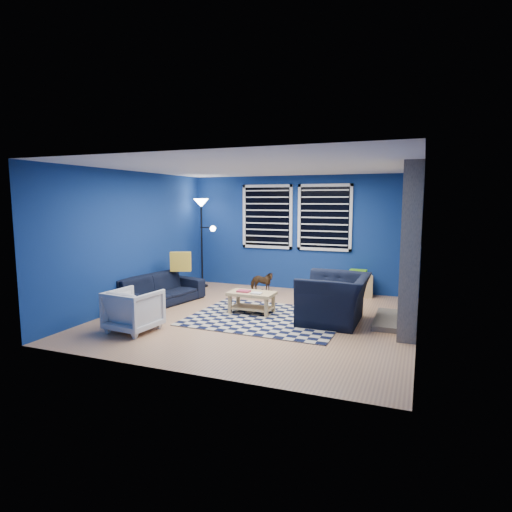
{
  "coord_description": "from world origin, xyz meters",
  "views": [
    {
      "loc": [
        2.51,
        -6.56,
        1.97
      ],
      "look_at": [
        -0.17,
        0.3,
        1.0
      ],
      "focal_mm": 30.0,
      "sensor_mm": 36.0,
      "label": 1
    }
  ],
  "objects_px": {
    "tv": "(419,231)",
    "armchair_bent": "(134,310)",
    "rocking_horse": "(262,282)",
    "sofa": "(158,290)",
    "floor_lamp": "(202,215)",
    "armchair_big": "(334,299)",
    "cabinet": "(358,285)",
    "coffee_table": "(252,298)"
  },
  "relations": [
    {
      "from": "armchair_bent",
      "to": "rocking_horse",
      "type": "bearing_deg",
      "value": -102.12
    },
    {
      "from": "coffee_table",
      "to": "floor_lamp",
      "type": "height_order",
      "value": "floor_lamp"
    },
    {
      "from": "rocking_horse",
      "to": "armchair_bent",
      "type": "bearing_deg",
      "value": 159.92
    },
    {
      "from": "armchair_big",
      "to": "armchair_bent",
      "type": "distance_m",
      "value": 3.15
    },
    {
      "from": "armchair_bent",
      "to": "rocking_horse",
      "type": "xyz_separation_m",
      "value": [
        0.95,
        2.95,
        -0.03
      ]
    },
    {
      "from": "rocking_horse",
      "to": "cabinet",
      "type": "xyz_separation_m",
      "value": [
        1.86,
        0.68,
        -0.05
      ]
    },
    {
      "from": "rocking_horse",
      "to": "sofa",
      "type": "bearing_deg",
      "value": 130.6
    },
    {
      "from": "cabinet",
      "to": "coffee_table",
      "type": "bearing_deg",
      "value": -141.24
    },
    {
      "from": "tv",
      "to": "coffee_table",
      "type": "relative_size",
      "value": 1.25
    },
    {
      "from": "rocking_horse",
      "to": "cabinet",
      "type": "distance_m",
      "value": 1.98
    },
    {
      "from": "sofa",
      "to": "armchair_bent",
      "type": "height_order",
      "value": "armchair_bent"
    },
    {
      "from": "cabinet",
      "to": "floor_lamp",
      "type": "distance_m",
      "value": 3.73
    },
    {
      "from": "coffee_table",
      "to": "cabinet",
      "type": "relative_size",
      "value": 1.28
    },
    {
      "from": "tv",
      "to": "coffee_table",
      "type": "xyz_separation_m",
      "value": [
        -2.66,
        -1.81,
        -1.12
      ]
    },
    {
      "from": "armchair_bent",
      "to": "coffee_table",
      "type": "height_order",
      "value": "armchair_bent"
    },
    {
      "from": "rocking_horse",
      "to": "tv",
      "type": "bearing_deg",
      "value": -83.89
    },
    {
      "from": "tv",
      "to": "armchair_big",
      "type": "bearing_deg",
      "value": -123.81
    },
    {
      "from": "armchair_big",
      "to": "tv",
      "type": "bearing_deg",
      "value": 146.2
    },
    {
      "from": "cabinet",
      "to": "rocking_horse",
      "type": "bearing_deg",
      "value": -174.47
    },
    {
      "from": "floor_lamp",
      "to": "armchair_bent",
      "type": "bearing_deg",
      "value": -79.32
    },
    {
      "from": "tv",
      "to": "sofa",
      "type": "distance_m",
      "value": 5.04
    },
    {
      "from": "sofa",
      "to": "cabinet",
      "type": "relative_size",
      "value": 3.07
    },
    {
      "from": "sofa",
      "to": "floor_lamp",
      "type": "xyz_separation_m",
      "value": [
        -0.03,
        1.85,
        1.36
      ]
    },
    {
      "from": "rocking_horse",
      "to": "coffee_table",
      "type": "xyz_separation_m",
      "value": [
        0.33,
        -1.38,
        -0.01
      ]
    },
    {
      "from": "tv",
      "to": "armchair_bent",
      "type": "relative_size",
      "value": 1.42
    },
    {
      "from": "tv",
      "to": "armchair_bent",
      "type": "height_order",
      "value": "tv"
    },
    {
      "from": "floor_lamp",
      "to": "rocking_horse",
      "type": "bearing_deg",
      "value": -14.3
    },
    {
      "from": "sofa",
      "to": "armchair_bent",
      "type": "distance_m",
      "value": 1.63
    },
    {
      "from": "cabinet",
      "to": "sofa",
      "type": "bearing_deg",
      "value": -162.8
    },
    {
      "from": "floor_lamp",
      "to": "sofa",
      "type": "bearing_deg",
      "value": -89.14
    },
    {
      "from": "coffee_table",
      "to": "cabinet",
      "type": "bearing_deg",
      "value": 53.42
    },
    {
      "from": "tv",
      "to": "armchair_bent",
      "type": "bearing_deg",
      "value": -139.36
    },
    {
      "from": "sofa",
      "to": "coffee_table",
      "type": "relative_size",
      "value": 2.4
    },
    {
      "from": "sofa",
      "to": "rocking_horse",
      "type": "relative_size",
      "value": 3.71
    },
    {
      "from": "tv",
      "to": "rocking_horse",
      "type": "bearing_deg",
      "value": -171.74
    },
    {
      "from": "sofa",
      "to": "armchair_bent",
      "type": "relative_size",
      "value": 2.73
    },
    {
      "from": "sofa",
      "to": "floor_lamp",
      "type": "relative_size",
      "value": 0.96
    },
    {
      "from": "sofa",
      "to": "cabinet",
      "type": "height_order",
      "value": "sofa"
    },
    {
      "from": "rocking_horse",
      "to": "coffee_table",
      "type": "height_order",
      "value": "rocking_horse"
    },
    {
      "from": "armchair_bent",
      "to": "armchair_big",
      "type": "bearing_deg",
      "value": -144.24
    },
    {
      "from": "sofa",
      "to": "cabinet",
      "type": "xyz_separation_m",
      "value": [
        3.42,
        2.12,
        -0.04
      ]
    },
    {
      "from": "tv",
      "to": "cabinet",
      "type": "xyz_separation_m",
      "value": [
        -1.13,
        0.25,
        -1.16
      ]
    }
  ]
}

